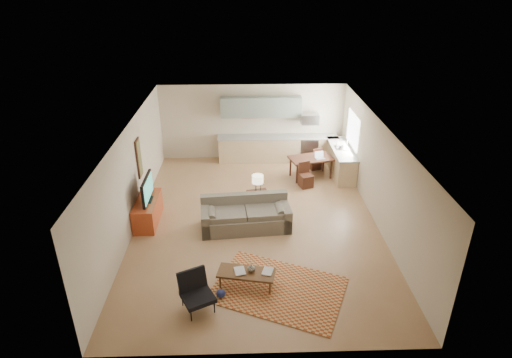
{
  "coord_description": "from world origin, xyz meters",
  "views": [
    {
      "loc": [
        -0.32,
        -10.03,
        6.21
      ],
      "look_at": [
        0.0,
        0.3,
        1.15
      ],
      "focal_mm": 30.0,
      "sensor_mm": 36.0,
      "label": 1
    }
  ],
  "objects_px": {
    "armchair": "(197,294)",
    "sofa": "(246,214)",
    "dining_table": "(311,167)",
    "console_table": "(258,202)",
    "coffee_table": "(246,279)",
    "tv_credenza": "(148,211)"
  },
  "relations": [
    {
      "from": "sofa",
      "to": "tv_credenza",
      "type": "bearing_deg",
      "value": 166.0
    },
    {
      "from": "sofa",
      "to": "coffee_table",
      "type": "xyz_separation_m",
      "value": [
        -0.01,
        -2.34,
        -0.24
      ]
    },
    {
      "from": "coffee_table",
      "to": "armchair",
      "type": "distance_m",
      "value": 1.22
    },
    {
      "from": "console_table",
      "to": "sofa",
      "type": "bearing_deg",
      "value": -126.05
    },
    {
      "from": "coffee_table",
      "to": "armchair",
      "type": "height_order",
      "value": "armchair"
    },
    {
      "from": "sofa",
      "to": "armchair",
      "type": "distance_m",
      "value": 3.18
    },
    {
      "from": "armchair",
      "to": "dining_table",
      "type": "height_order",
      "value": "armchair"
    },
    {
      "from": "dining_table",
      "to": "tv_credenza",
      "type": "bearing_deg",
      "value": -166.19
    },
    {
      "from": "sofa",
      "to": "dining_table",
      "type": "distance_m",
      "value": 3.76
    },
    {
      "from": "armchair",
      "to": "console_table",
      "type": "relative_size",
      "value": 1.21
    },
    {
      "from": "sofa",
      "to": "tv_credenza",
      "type": "relative_size",
      "value": 1.68
    },
    {
      "from": "coffee_table",
      "to": "armchair",
      "type": "xyz_separation_m",
      "value": [
        -0.98,
        -0.69,
        0.21
      ]
    },
    {
      "from": "tv_credenza",
      "to": "console_table",
      "type": "height_order",
      "value": "tv_credenza"
    },
    {
      "from": "dining_table",
      "to": "armchair",
      "type": "bearing_deg",
      "value": -132.55
    },
    {
      "from": "armchair",
      "to": "console_table",
      "type": "bearing_deg",
      "value": 43.85
    },
    {
      "from": "tv_credenza",
      "to": "armchair",
      "type": "bearing_deg",
      "value": -64.1
    },
    {
      "from": "coffee_table",
      "to": "console_table",
      "type": "bearing_deg",
      "value": 94.91
    },
    {
      "from": "console_table",
      "to": "dining_table",
      "type": "height_order",
      "value": "dining_table"
    },
    {
      "from": "armchair",
      "to": "sofa",
      "type": "bearing_deg",
      "value": 44.85
    },
    {
      "from": "coffee_table",
      "to": "dining_table",
      "type": "distance_m",
      "value": 5.83
    },
    {
      "from": "tv_credenza",
      "to": "dining_table",
      "type": "xyz_separation_m",
      "value": [
        4.83,
        2.66,
        0.02
      ]
    },
    {
      "from": "tv_credenza",
      "to": "dining_table",
      "type": "relative_size",
      "value": 1.05
    }
  ]
}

